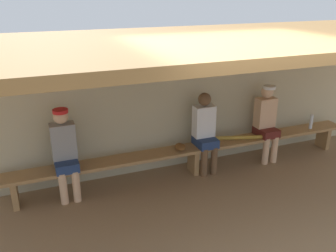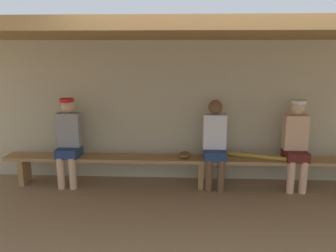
# 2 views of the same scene
# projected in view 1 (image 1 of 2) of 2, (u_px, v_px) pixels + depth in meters

# --- Properties ---
(ground_plane) EXTENTS (24.00, 24.00, 0.00)m
(ground_plane) POSITION_uv_depth(u_px,v_px,m) (244.00, 225.00, 4.66)
(ground_plane) COLOR #8C6D4C
(back_wall) EXTENTS (8.00, 0.20, 2.20)m
(back_wall) POSITION_uv_depth(u_px,v_px,m) (183.00, 102.00, 6.00)
(back_wall) COLOR #B7AD8C
(back_wall) RESTS_ON ground
(dugout_roof) EXTENTS (8.00, 2.80, 0.12)m
(dugout_roof) POSITION_uv_depth(u_px,v_px,m) (227.00, 41.00, 4.46)
(dugout_roof) COLOR olive
(dugout_roof) RESTS_ON back_wall
(bench) EXTENTS (6.00, 0.36, 0.46)m
(bench) POSITION_uv_depth(u_px,v_px,m) (193.00, 151.00, 5.87)
(bench) COLOR #9E7547
(bench) RESTS_ON ground
(player_middle) EXTENTS (0.34, 0.42, 1.34)m
(player_middle) POSITION_uv_depth(u_px,v_px,m) (267.00, 120.00, 6.22)
(player_middle) COLOR #591E19
(player_middle) RESTS_ON ground
(player_rightmost) EXTENTS (0.34, 0.42, 1.34)m
(player_rightmost) POSITION_uv_depth(u_px,v_px,m) (205.00, 130.00, 5.82)
(player_rightmost) COLOR navy
(player_rightmost) RESTS_ON ground
(player_near_post) EXTENTS (0.34, 0.42, 1.34)m
(player_near_post) POSITION_uv_depth(u_px,v_px,m) (65.00, 150.00, 5.06)
(player_near_post) COLOR navy
(player_near_post) RESTS_ON ground
(water_bottle_green) EXTENTS (0.06, 0.06, 0.27)m
(water_bottle_green) POSITION_uv_depth(u_px,v_px,m) (311.00, 122.00, 6.56)
(water_bottle_green) COLOR silver
(water_bottle_green) RESTS_ON bench
(baseball_glove_tan) EXTENTS (0.21, 0.27, 0.09)m
(baseball_glove_tan) POSITION_uv_depth(u_px,v_px,m) (180.00, 147.00, 5.73)
(baseball_glove_tan) COLOR brown
(baseball_glove_tan) RESTS_ON bench
(baseball_bat) EXTENTS (0.86, 0.32, 0.07)m
(baseball_bat) POSITION_uv_depth(u_px,v_px,m) (238.00, 138.00, 6.12)
(baseball_bat) COLOR #B28C33
(baseball_bat) RESTS_ON bench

